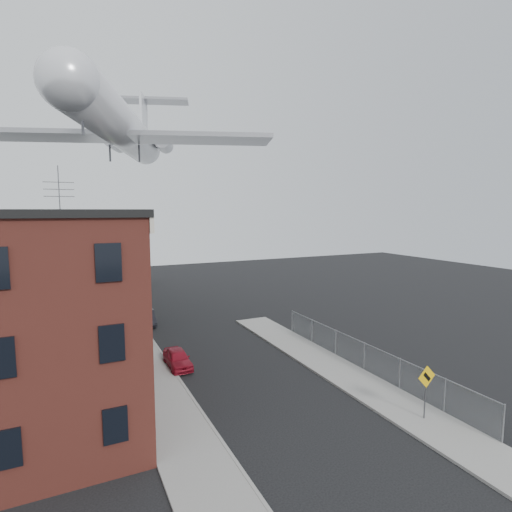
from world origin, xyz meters
The scene contains 19 objects.
ground centered at (0.00, 0.00, 0.00)m, with size 120.00×120.00×0.00m, color black.
sidewalk_left centered at (-5.50, 24.00, 0.06)m, with size 3.00×62.00×0.12m, color gray.
sidewalk_right centered at (5.50, 6.00, 0.06)m, with size 3.00×26.00×0.12m, color gray.
curb_left centered at (-4.05, 24.00, 0.07)m, with size 0.15×62.00×0.14m, color gray.
curb_right centered at (4.05, 6.00, 0.07)m, with size 0.15×26.00×0.14m, color gray.
corner_building centered at (-12.00, 7.00, 5.16)m, with size 10.31×12.30×12.15m.
row_house_a centered at (-11.96, 16.50, 5.13)m, with size 11.98×7.00×10.30m.
row_house_b centered at (-11.96, 23.50, 5.13)m, with size 11.98×7.00×10.30m.
row_house_c centered at (-11.96, 30.50, 5.13)m, with size 11.98×7.00×10.30m.
row_house_d centered at (-11.96, 37.50, 5.13)m, with size 11.98×7.00×10.30m.
row_house_e centered at (-11.96, 44.50, 5.13)m, with size 11.98×7.00×10.30m.
chainlink_fence centered at (7.00, 5.00, 1.00)m, with size 0.06×18.06×1.90m.
warning_sign centered at (5.60, -1.03, 1.88)m, with size 1.10×0.11×2.80m.
utility_pole centered at (-5.60, 18.00, 4.67)m, with size 1.80×0.26×9.00m.
street_tree centered at (-5.27, 27.92, 3.45)m, with size 3.22×3.20×5.20m.
car_near centered at (-3.60, 10.82, 0.60)m, with size 1.41×3.50×1.19m, color maroon.
car_mid centered at (-3.60, 21.69, 0.63)m, with size 1.33×3.82×1.26m, color black.
car_far centered at (-3.26, 30.35, 0.56)m, with size 1.58×3.88×1.13m, color slate.
airplane centered at (-5.11, 21.35, 16.98)m, with size 24.05×27.53×8.00m.
Camera 1 is at (-9.85, -14.15, 10.27)m, focal length 28.00 mm.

